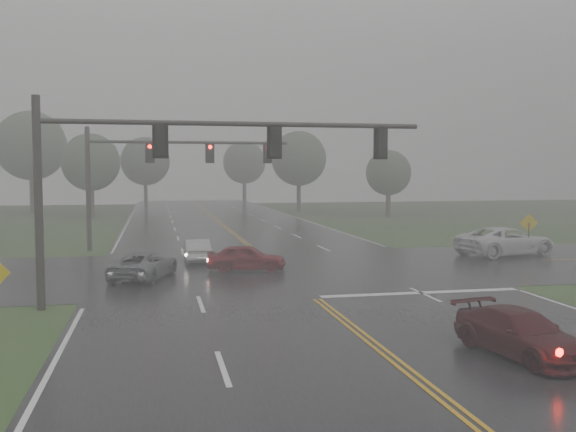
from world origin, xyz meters
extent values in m
cube|color=black|center=(0.00, 20.00, 0.00)|extent=(18.00, 160.00, 0.02)
cube|color=black|center=(0.00, 22.00, 0.00)|extent=(120.00, 14.00, 0.02)
cube|color=white|center=(4.50, 14.40, 0.00)|extent=(8.50, 0.50, 0.01)
imported|color=#3D0B0E|center=(3.48, 5.46, 0.00)|extent=(2.48, 4.50, 1.24)
imported|color=maroon|center=(-1.68, 21.63, 0.00)|extent=(4.17, 2.37, 1.34)
imported|color=#B4B7BC|center=(-3.90, 25.50, 0.00)|extent=(1.33, 3.81, 1.25)
imported|color=slate|center=(-6.67, 20.33, 0.00)|extent=(3.52, 5.01, 1.27)
imported|color=silver|center=(14.18, 24.40, 0.00)|extent=(6.52, 4.05, 1.68)
cylinder|color=black|center=(-10.20, 14.26, 3.84)|extent=(0.30, 0.30, 7.68)
cylinder|color=black|center=(-10.20, 14.26, 6.83)|extent=(0.19, 0.19, 0.85)
cylinder|color=black|center=(-3.03, 14.26, 6.78)|extent=(14.33, 0.19, 0.19)
cube|color=black|center=(-5.90, 14.26, 6.14)|extent=(0.36, 0.30, 1.12)
cube|color=black|center=(-5.90, 14.43, 6.14)|extent=(0.59, 0.03, 1.33)
cube|color=black|center=(-1.60, 14.26, 6.14)|extent=(0.36, 0.30, 1.12)
cube|color=black|center=(-1.60, 14.43, 6.14)|extent=(0.59, 0.03, 1.33)
cube|color=black|center=(2.70, 14.26, 6.14)|extent=(0.36, 0.30, 1.12)
cube|color=black|center=(2.70, 14.43, 6.14)|extent=(0.59, 0.03, 1.33)
cylinder|color=black|center=(-10.20, 31.78, 3.88)|extent=(0.30, 0.30, 7.76)
cylinder|color=black|center=(-10.20, 31.78, 6.90)|extent=(0.19, 0.19, 0.86)
cylinder|color=black|center=(-3.87, 31.78, 6.84)|extent=(12.65, 0.19, 0.19)
cube|color=black|center=(-6.40, 31.78, 6.20)|extent=(0.37, 0.30, 1.13)
cube|color=black|center=(-6.40, 31.95, 6.20)|extent=(0.59, 0.03, 1.35)
cylinder|color=#FF0C05|center=(-6.40, 31.61, 6.55)|extent=(0.24, 0.06, 0.24)
cube|color=black|center=(-2.61, 31.78, 6.20)|extent=(0.37, 0.30, 1.13)
cube|color=black|center=(-2.61, 31.95, 6.20)|extent=(0.59, 0.03, 1.35)
cylinder|color=#FF0C05|center=(-2.61, 31.61, 6.55)|extent=(0.24, 0.06, 0.24)
cube|color=black|center=(1.19, 31.78, 6.20)|extent=(0.37, 0.30, 1.13)
cube|color=black|center=(1.19, 31.95, 6.20)|extent=(0.59, 0.03, 1.35)
cylinder|color=#FF0C05|center=(1.19, 31.61, 6.55)|extent=(0.24, 0.06, 0.24)
cylinder|color=black|center=(15.07, 23.44, 1.01)|extent=(0.07, 0.07, 2.02)
cube|color=yellow|center=(15.07, 23.47, 2.02)|extent=(1.04, 0.27, 1.06)
cylinder|color=#332821|center=(-12.79, 61.32, 1.73)|extent=(0.57, 0.57, 3.46)
sphere|color=#374D33|center=(-12.79, 61.32, 5.96)|extent=(6.15, 6.15, 6.15)
cylinder|color=#332821|center=(11.27, 67.36, 1.91)|extent=(0.53, 0.53, 3.81)
sphere|color=#374D33|center=(11.27, 67.36, 6.56)|extent=(6.78, 6.78, 6.78)
cylinder|color=#332821|center=(-7.36, 78.83, 1.84)|extent=(0.51, 0.51, 3.69)
sphere|color=#374D33|center=(-7.36, 78.83, 6.35)|extent=(6.56, 6.56, 6.56)
cylinder|color=#332821|center=(19.06, 56.99, 1.40)|extent=(0.53, 0.53, 2.80)
sphere|color=#374D33|center=(19.06, 56.99, 4.83)|extent=(4.99, 4.99, 4.99)
cylinder|color=#332821|center=(-20.65, 72.01, 2.34)|extent=(0.60, 0.60, 4.69)
sphere|color=#374D33|center=(-20.65, 72.01, 8.07)|extent=(8.33, 8.33, 8.33)
cylinder|color=#332821|center=(7.39, 88.35, 1.85)|extent=(0.60, 0.60, 3.69)
sphere|color=#374D33|center=(7.39, 88.35, 6.36)|extent=(6.57, 6.57, 6.57)
camera|label=1|loc=(-6.11, -9.91, 5.00)|focal=40.00mm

